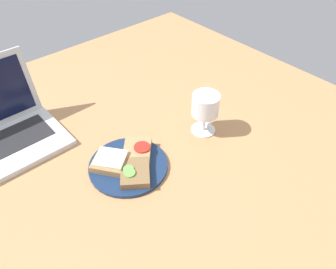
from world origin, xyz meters
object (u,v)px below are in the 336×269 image
object	(u,v)px
sandwich_with_cucumber	(135,173)
sandwich_with_tomato	(137,151)
plate	(128,166)
wine_glass	(205,106)
sandwich_with_cheese	(111,161)

from	to	relation	value
sandwich_with_cucumber	sandwich_with_tomato	distance (cm)	7.70
plate	sandwich_with_tomato	size ratio (longest dim) A/B	1.71
plate	wine_glass	distance (cm)	27.34
sandwich_with_cucumber	wine_glass	distance (cm)	27.65
plate	sandwich_with_cheese	world-z (taller)	sandwich_with_cheese
sandwich_with_cheese	wine_glass	world-z (taller)	wine_glass
sandwich_with_cucumber	wine_glass	world-z (taller)	wine_glass
sandwich_with_cucumber	sandwich_with_cheese	xyz separation A→B (cm)	(-2.43, 7.21, 0.27)
sandwich_with_cucumber	wine_glass	bearing A→B (deg)	3.14
plate	sandwich_with_cheese	xyz separation A→B (cm)	(-3.34, 2.90, 1.85)
sandwich_with_cheese	wine_glass	size ratio (longest dim) A/B	0.94
plate	sandwich_with_cheese	bearing A→B (deg)	139.04
sandwich_with_cheese	sandwich_with_tomato	bearing A→B (deg)	-11.17
sandwich_with_cucumber	sandwich_with_cheese	bearing A→B (deg)	108.66
wine_glass	sandwich_with_cheese	bearing A→B (deg)	168.86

